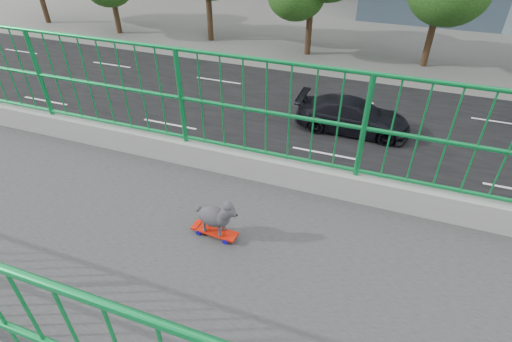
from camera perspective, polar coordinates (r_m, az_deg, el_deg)
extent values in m
cube|color=black|center=(18.08, 9.96, 2.50)|extent=(18.00, 90.00, 0.02)
cube|color=#2D2D2F|center=(4.23, -18.46, -11.58)|extent=(3.00, 24.00, 0.50)
cube|color=gray|center=(4.84, -9.93, 2.87)|extent=(0.20, 24.00, 0.30)
cylinder|color=#0E7E39|center=(4.31, -11.67, 16.98)|extent=(0.04, 24.00, 0.04)
cylinder|color=#0E7E39|center=(4.51, -10.83, 10.37)|extent=(0.04, 24.00, 0.04)
cylinder|color=#0E7E39|center=(4.51, -10.83, 10.37)|extent=(0.06, 0.06, 1.10)
cylinder|color=black|center=(42.04, -28.41, 20.31)|extent=(0.44, 0.44, 2.80)
cylinder|color=black|center=(36.37, -19.55, 20.37)|extent=(0.44, 0.44, 2.62)
cylinder|color=black|center=(32.86, -6.70, 20.87)|extent=(0.44, 0.44, 2.97)
cylinder|color=black|center=(29.76, 7.62, 19.00)|extent=(0.44, 0.44, 2.73)
cylinder|color=black|center=(29.54, 23.71, 16.47)|extent=(0.44, 0.44, 2.87)
cube|color=red|center=(3.85, -6.02, -8.64)|extent=(0.17, 0.47, 0.02)
cube|color=#99999E|center=(3.92, -7.90, -8.17)|extent=(0.08, 0.04, 0.02)
cylinder|color=#0D0697|center=(3.96, -7.45, -7.74)|extent=(0.03, 0.06, 0.05)
sphere|color=yellow|center=(3.96, -7.45, -7.74)|extent=(0.02, 0.02, 0.02)
cylinder|color=#0D0697|center=(3.89, -8.34, -8.82)|extent=(0.03, 0.06, 0.05)
sphere|color=yellow|center=(3.89, -8.34, -8.82)|extent=(0.02, 0.02, 0.02)
cube|color=#99999E|center=(3.81, -4.05, -9.49)|extent=(0.08, 0.04, 0.02)
cylinder|color=#0D0697|center=(3.85, -3.64, -9.03)|extent=(0.03, 0.06, 0.05)
sphere|color=yellow|center=(3.85, -3.64, -9.03)|extent=(0.02, 0.02, 0.02)
cylinder|color=#0D0697|center=(3.78, -4.47, -10.16)|extent=(0.03, 0.06, 0.05)
sphere|color=yellow|center=(3.78, -4.47, -10.16)|extent=(0.02, 0.02, 0.02)
ellipsoid|color=#2D2B30|center=(3.72, -6.20, -6.57)|extent=(0.21, 0.30, 0.19)
sphere|color=#2D2B30|center=(3.58, -4.06, -5.82)|extent=(0.13, 0.13, 0.13)
sphere|color=black|center=(3.56, -2.82, -6.40)|extent=(0.02, 0.02, 0.02)
sphere|color=#2D2B30|center=(3.76, -8.34, -5.46)|extent=(0.06, 0.06, 0.06)
cylinder|color=#2D2B30|center=(3.80, -4.70, -7.88)|extent=(0.03, 0.03, 0.12)
cylinder|color=#2D2B30|center=(3.75, -5.30, -8.67)|extent=(0.03, 0.03, 0.12)
cylinder|color=#2D2B30|center=(3.86, -6.85, -7.17)|extent=(0.03, 0.03, 0.12)
cylinder|color=#2D2B30|center=(3.81, -7.47, -7.94)|extent=(0.03, 0.03, 0.12)
imported|color=white|center=(14.61, -19.58, -5.20)|extent=(1.57, 3.90, 1.33)
imported|color=black|center=(19.87, 13.84, 7.82)|extent=(2.23, 5.49, 1.59)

